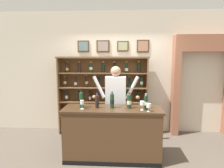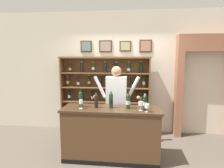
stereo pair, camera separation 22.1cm
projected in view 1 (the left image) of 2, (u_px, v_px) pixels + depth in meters
ground_plane at (118, 159)px, 3.70m from camera, size 14.00×14.00×0.02m
back_wall at (120, 72)px, 5.00m from camera, size 12.00×0.19×3.03m
wine_shelf at (103, 93)px, 4.81m from camera, size 2.21×0.30×1.91m
archway_doorway at (202, 77)px, 4.77m from camera, size 1.44×0.45×2.42m
tasting_counter at (112, 134)px, 3.64m from camera, size 1.81×0.59×0.98m
shopkeeper at (116, 96)px, 4.19m from camera, size 1.01×0.22×1.71m
tasting_bottle_chianti at (81, 99)px, 3.60m from camera, size 0.07×0.07×0.32m
tasting_bottle_bianco at (97, 101)px, 3.57m from camera, size 0.07×0.07×0.27m
tasting_bottle_prosecco at (112, 100)px, 3.56m from camera, size 0.08×0.08×0.31m
tasting_bottle_rosso at (129, 101)px, 3.54m from camera, size 0.08×0.08×0.29m
tasting_bottle_brunello at (146, 101)px, 3.53m from camera, size 0.07×0.07×0.27m
wine_glass_center at (142, 103)px, 3.43m from camera, size 0.08×0.08×0.16m
wine_glass_left at (82, 103)px, 3.49m from camera, size 0.07×0.07×0.16m
wine_glass_spare at (149, 106)px, 3.33m from camera, size 0.08×0.08×0.14m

